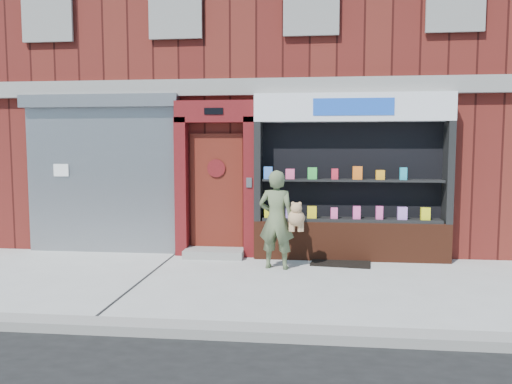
# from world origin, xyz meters

# --- Properties ---
(ground) EXTENTS (80.00, 80.00, 0.00)m
(ground) POSITION_xyz_m (0.00, 0.00, 0.00)
(ground) COLOR #9E9E99
(ground) RESTS_ON ground
(curb) EXTENTS (60.00, 0.30, 0.12)m
(curb) POSITION_xyz_m (0.00, -2.15, 0.06)
(curb) COLOR gray
(curb) RESTS_ON ground
(building) EXTENTS (12.00, 8.16, 8.00)m
(building) POSITION_xyz_m (-0.00, 5.99, 4.00)
(building) COLOR #521612
(building) RESTS_ON ground
(shutter_bay) EXTENTS (3.10, 0.30, 3.04)m
(shutter_bay) POSITION_xyz_m (-3.00, 1.93, 1.72)
(shutter_bay) COLOR gray
(shutter_bay) RESTS_ON ground
(red_door_bay) EXTENTS (1.52, 0.58, 2.90)m
(red_door_bay) POSITION_xyz_m (-0.75, 1.86, 1.46)
(red_door_bay) COLOR #510D10
(red_door_bay) RESTS_ON ground
(pharmacy_bay) EXTENTS (3.50, 0.41, 3.00)m
(pharmacy_bay) POSITION_xyz_m (1.75, 1.81, 1.37)
(pharmacy_bay) COLOR #512213
(pharmacy_bay) RESTS_ON ground
(woman) EXTENTS (0.81, 0.50, 1.67)m
(woman) POSITION_xyz_m (0.48, 0.96, 0.84)
(woman) COLOR #576542
(woman) RESTS_ON ground
(doormat) EXTENTS (1.10, 0.83, 0.03)m
(doormat) POSITION_xyz_m (1.57, 1.48, 0.01)
(doormat) COLOR black
(doormat) RESTS_ON ground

